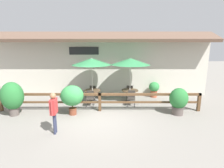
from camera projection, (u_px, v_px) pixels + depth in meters
name	position (u px, v px, depth m)	size (l,w,h in m)	color
ground_plane	(99.00, 119.00, 8.10)	(60.00, 60.00, 0.00)	gray
building_facade	(103.00, 63.00, 11.63)	(14.28, 1.49, 4.23)	#BCB7A8
patio_railing	(100.00, 98.00, 8.97)	(10.40, 0.14, 0.95)	brown
patio_umbrella_near	(92.00, 62.00, 10.09)	(2.28, 2.28, 2.65)	#B7B2A8
dining_table_near	(93.00, 92.00, 10.50)	(1.01, 1.01, 0.72)	#4C3826
chair_near_streetside	(91.00, 98.00, 9.82)	(0.43, 0.43, 0.85)	#332D28
chair_near_wallside	(94.00, 91.00, 11.21)	(0.51, 0.51, 0.85)	#332D28
patio_umbrella_middle	(131.00, 62.00, 10.14)	(2.28, 2.28, 2.65)	#B7B2A8
dining_table_middle	(130.00, 92.00, 10.54)	(1.01, 1.01, 0.72)	#4C3826
chair_middle_streetside	(132.00, 97.00, 9.87)	(0.47, 0.47, 0.85)	#332D28
chair_middle_wallside	(130.00, 91.00, 11.26)	(0.47, 0.47, 0.85)	#332D28
potted_plant_entrance_palm	(13.00, 97.00, 8.38)	(1.05, 0.95, 1.66)	#564C47
potted_plant_tall_tropical	(179.00, 100.00, 8.49)	(0.89, 0.80, 1.34)	#564C47
potted_plant_corner_fern	(73.00, 96.00, 8.46)	(1.11, 1.00, 1.47)	brown
potted_plant_broad_leaf	(155.00, 88.00, 11.42)	(0.68, 0.61, 1.02)	#9E4C33
pedestrian	(54.00, 108.00, 6.59)	(0.22, 0.57, 1.63)	#2D334C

